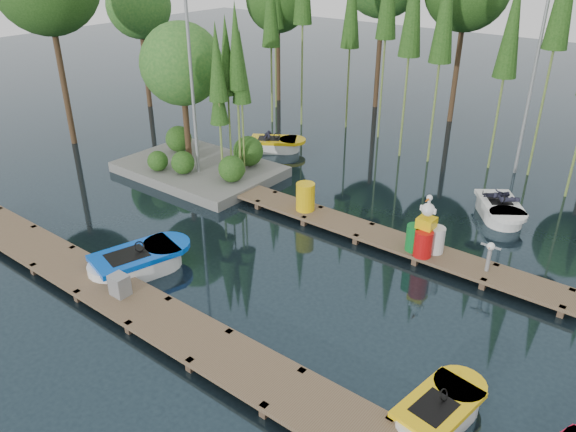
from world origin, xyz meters
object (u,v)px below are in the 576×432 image
Objects in this scene: drum_cluster at (425,236)px; yellow_barrel at (305,197)px; utility_cabinet at (120,285)px; boat_yellow_far at (274,144)px; boat_blue at (138,262)px; island at (194,93)px.

yellow_barrel is at bearing 178.08° from drum_cluster.
drum_cluster reaches higher than utility_cabinet.
drum_cluster is at bearing 52.67° from utility_cabinet.
boat_blue is at bearing -84.73° from boat_yellow_far.
island reaches higher than boat_yellow_far.
island is 2.39× the size of boat_yellow_far.
island reaches higher than yellow_barrel.
drum_cluster is (9.48, -4.66, 0.56)m from boat_yellow_far.
island is at bearing 123.65° from utility_cabinet.
utility_cabinet is at bearing -96.44° from yellow_barrel.
yellow_barrel is (1.72, 5.71, 0.48)m from boat_blue.
boat_blue is at bearing -106.78° from yellow_barrel.
boat_blue is at bearing 125.93° from utility_cabinet.
boat_blue is at bearing -137.90° from drum_cluster.
yellow_barrel is at bearing -54.53° from boat_yellow_far.
yellow_barrel is (5.05, -4.51, 0.50)m from boat_yellow_far.
boat_yellow_far is 1.55× the size of drum_cluster.
utility_cabinet is at bearing -82.45° from boat_yellow_far.
utility_cabinet is 7.05m from yellow_barrel.
yellow_barrel reaches higher than boat_blue.
boat_yellow_far is (-3.32, 10.22, -0.02)m from boat_blue.
yellow_barrel reaches higher than utility_cabinet.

